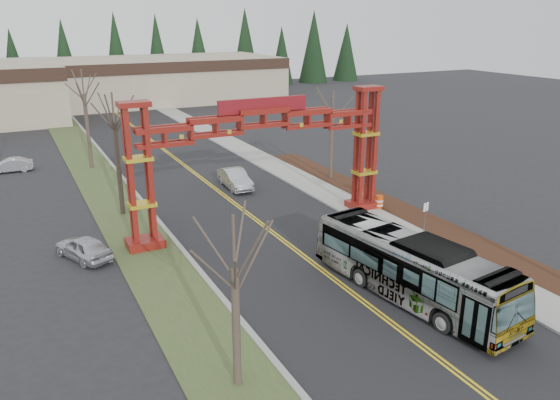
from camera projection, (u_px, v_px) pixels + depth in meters
ground at (458, 374)px, 21.46m from camera, size 200.00×200.00×0.00m
road at (226, 197)px, 42.63m from camera, size 12.00×110.00×0.02m
lane_line_left at (225, 197)px, 42.58m from camera, size 0.12×100.00×0.01m
lane_line_right at (228, 197)px, 42.68m from camera, size 0.12×100.00×0.01m
curb_right at (295, 186)px, 45.24m from camera, size 0.30×110.00×0.15m
sidewalk_right at (311, 184)px, 45.86m from camera, size 2.60×110.00×0.14m
landscape_strip at (465, 240)px, 34.27m from camera, size 2.60×50.00×0.12m
grass_median at (122, 212)px, 39.21m from camera, size 4.00×110.00×0.08m
curb_left at (148, 208)px, 39.99m from camera, size 0.30×110.00×0.15m
gateway_arch at (263, 139)px, 34.81m from camera, size 18.20×1.60×8.90m
retail_building_east at (162, 79)px, 92.34m from camera, size 38.00×20.30×7.00m
conifer_treeline at (89, 58)px, 97.44m from camera, size 116.10×5.60×13.00m
transit_bus at (411, 268)px, 26.85m from camera, size 4.30×11.94×3.25m
silver_sedan at (235, 179)px, 44.79m from camera, size 1.83×4.75×1.54m
parked_car_near_a at (83, 248)px, 31.55m from camera, size 3.20×4.44×1.41m
parked_car_far_a at (10, 165)px, 49.47m from camera, size 3.91×1.62×1.26m
bare_tree_median_near at (235, 270)px, 19.34m from camera, size 3.14×3.14×6.92m
bare_tree_median_mid at (115, 127)px, 36.94m from camera, size 3.48×3.48×8.65m
bare_tree_median_far at (84, 95)px, 48.73m from camera, size 3.40×3.40×9.08m
bare_tree_right_far at (332, 115)px, 45.72m from camera, size 3.14×3.14×7.67m
street_sign at (426, 211)px, 35.10m from camera, size 0.47×0.15×2.08m
barrel_south at (379, 203)px, 39.77m from camera, size 0.57×0.57×1.06m
barrel_mid at (360, 195)px, 41.59m from camera, size 0.55×0.55×1.01m
barrel_north at (358, 187)px, 43.60m from camera, size 0.48×0.48×0.89m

